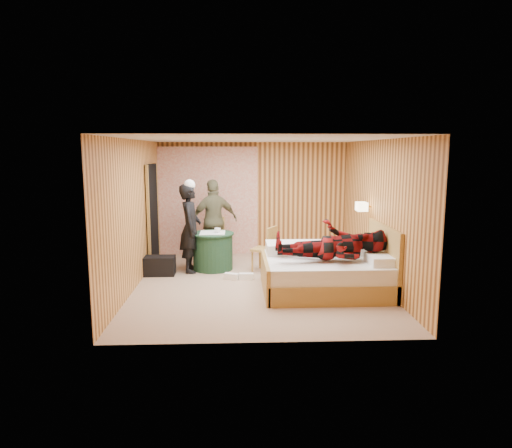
{
  "coord_description": "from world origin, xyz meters",
  "views": [
    {
      "loc": [
        -0.36,
        -7.75,
        2.31
      ],
      "look_at": [
        -0.03,
        0.07,
        1.05
      ],
      "focal_mm": 32.0,
      "sensor_mm": 36.0,
      "label": 1
    }
  ],
  "objects_px": {
    "duffel_bag": "(158,266)",
    "man_at_table": "(214,221)",
    "wall_lamp": "(362,207)",
    "round_table": "(213,251)",
    "bed": "(327,272)",
    "nightstand": "(356,261)",
    "chair_far": "(214,236)",
    "chair_near": "(267,245)",
    "man_on_bed": "(332,235)",
    "woman_standing": "(190,228)"
  },
  "relations": [
    {
      "from": "wall_lamp",
      "to": "man_at_table",
      "type": "xyz_separation_m",
      "value": [
        -2.76,
        1.27,
        -0.44
      ]
    },
    {
      "from": "chair_far",
      "to": "man_on_bed",
      "type": "relative_size",
      "value": 0.53
    },
    {
      "from": "bed",
      "to": "man_at_table",
      "type": "relative_size",
      "value": 1.18
    },
    {
      "from": "wall_lamp",
      "to": "woman_standing",
      "type": "relative_size",
      "value": 0.15
    },
    {
      "from": "wall_lamp",
      "to": "woman_standing",
      "type": "bearing_deg",
      "value": 172.39
    },
    {
      "from": "bed",
      "to": "man_on_bed",
      "type": "bearing_deg",
      "value": -83.25
    },
    {
      "from": "round_table",
      "to": "woman_standing",
      "type": "bearing_deg",
      "value": -160.0
    },
    {
      "from": "round_table",
      "to": "chair_far",
      "type": "relative_size",
      "value": 0.89
    },
    {
      "from": "chair_far",
      "to": "chair_near",
      "type": "height_order",
      "value": "chair_far"
    },
    {
      "from": "man_on_bed",
      "to": "man_at_table",
      "type": "bearing_deg",
      "value": 129.69
    },
    {
      "from": "bed",
      "to": "nightstand",
      "type": "bearing_deg",
      "value": 52.1
    },
    {
      "from": "woman_standing",
      "to": "man_at_table",
      "type": "height_order",
      "value": "man_at_table"
    },
    {
      "from": "duffel_bag",
      "to": "man_at_table",
      "type": "xyz_separation_m",
      "value": [
        1.01,
        1.08,
        0.68
      ]
    },
    {
      "from": "chair_near",
      "to": "woman_standing",
      "type": "xyz_separation_m",
      "value": [
        -1.47,
        0.06,
        0.34
      ]
    },
    {
      "from": "round_table",
      "to": "bed",
      "type": "bearing_deg",
      "value": -36.9
    },
    {
      "from": "bed",
      "to": "chair_far",
      "type": "relative_size",
      "value": 2.19
    },
    {
      "from": "chair_far",
      "to": "man_at_table",
      "type": "relative_size",
      "value": 0.54
    },
    {
      "from": "wall_lamp",
      "to": "round_table",
      "type": "height_order",
      "value": "wall_lamp"
    },
    {
      "from": "chair_near",
      "to": "chair_far",
      "type": "bearing_deg",
      "value": -100.12
    },
    {
      "from": "duffel_bag",
      "to": "woman_standing",
      "type": "height_order",
      "value": "woman_standing"
    },
    {
      "from": "wall_lamp",
      "to": "chair_near",
      "type": "relative_size",
      "value": 0.3
    },
    {
      "from": "wall_lamp",
      "to": "bed",
      "type": "relative_size",
      "value": 0.13
    },
    {
      "from": "bed",
      "to": "round_table",
      "type": "xyz_separation_m",
      "value": [
        -1.96,
        1.48,
        0.05
      ]
    },
    {
      "from": "round_table",
      "to": "man_at_table",
      "type": "height_order",
      "value": "man_at_table"
    },
    {
      "from": "man_at_table",
      "to": "chair_near",
      "type": "bearing_deg",
      "value": 117.94
    },
    {
      "from": "nightstand",
      "to": "man_on_bed",
      "type": "relative_size",
      "value": 0.29
    },
    {
      "from": "nightstand",
      "to": "man_at_table",
      "type": "distance_m",
      "value": 3.03
    },
    {
      "from": "man_on_bed",
      "to": "duffel_bag",
      "type": "bearing_deg",
      "value": 156.33
    },
    {
      "from": "nightstand",
      "to": "man_at_table",
      "type": "relative_size",
      "value": 0.3
    },
    {
      "from": "chair_far",
      "to": "woman_standing",
      "type": "relative_size",
      "value": 0.55
    },
    {
      "from": "bed",
      "to": "round_table",
      "type": "relative_size",
      "value": 2.46
    },
    {
      "from": "wall_lamp",
      "to": "man_at_table",
      "type": "distance_m",
      "value": 3.07
    },
    {
      "from": "chair_near",
      "to": "man_at_table",
      "type": "height_order",
      "value": "man_at_table"
    },
    {
      "from": "chair_far",
      "to": "woman_standing",
      "type": "bearing_deg",
      "value": -115.53
    },
    {
      "from": "chair_far",
      "to": "woman_standing",
      "type": "height_order",
      "value": "woman_standing"
    },
    {
      "from": "man_at_table",
      "to": "chair_far",
      "type": "bearing_deg",
      "value": 72.47
    },
    {
      "from": "woman_standing",
      "to": "man_on_bed",
      "type": "distance_m",
      "value": 2.87
    },
    {
      "from": "round_table",
      "to": "chair_far",
      "type": "distance_m",
      "value": 0.68
    },
    {
      "from": "chair_near",
      "to": "woman_standing",
      "type": "bearing_deg",
      "value": -62.84
    },
    {
      "from": "man_on_bed",
      "to": "bed",
      "type": "bearing_deg",
      "value": 96.75
    },
    {
      "from": "bed",
      "to": "round_table",
      "type": "distance_m",
      "value": 2.46
    },
    {
      "from": "chair_near",
      "to": "duffel_bag",
      "type": "xyz_separation_m",
      "value": [
        -2.06,
        -0.17,
        -0.33
      ]
    },
    {
      "from": "duffel_bag",
      "to": "man_at_table",
      "type": "bearing_deg",
      "value": 46.92
    },
    {
      "from": "chair_near",
      "to": "duffel_bag",
      "type": "distance_m",
      "value": 2.1
    },
    {
      "from": "nightstand",
      "to": "man_at_table",
      "type": "xyz_separation_m",
      "value": [
        -2.72,
        1.2,
        0.6
      ]
    },
    {
      "from": "nightstand",
      "to": "chair_far",
      "type": "distance_m",
      "value": 2.97
    },
    {
      "from": "bed",
      "to": "chair_far",
      "type": "xyz_separation_m",
      "value": [
        -1.96,
        2.14,
        0.22
      ]
    },
    {
      "from": "man_on_bed",
      "to": "chair_near",
      "type": "bearing_deg",
      "value": 122.18
    },
    {
      "from": "wall_lamp",
      "to": "bed",
      "type": "bearing_deg",
      "value": -131.64
    },
    {
      "from": "wall_lamp",
      "to": "chair_near",
      "type": "bearing_deg",
      "value": 168.1
    }
  ]
}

